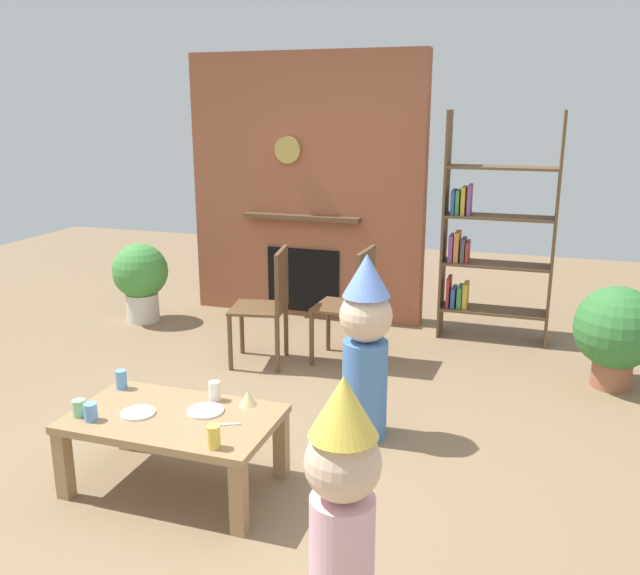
% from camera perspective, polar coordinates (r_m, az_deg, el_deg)
% --- Properties ---
extents(ground_plane, '(12.00, 12.00, 0.00)m').
position_cam_1_polar(ground_plane, '(3.95, -3.99, -13.83)').
color(ground_plane, '#846B4C').
extents(brick_fireplace_feature, '(2.20, 0.28, 2.40)m').
position_cam_1_polar(brick_fireplace_feature, '(6.18, -1.20, 8.42)').
color(brick_fireplace_feature, '#935138').
rests_on(brick_fireplace_feature, ground_plane).
extents(bookshelf, '(0.90, 0.28, 1.90)m').
position_cam_1_polar(bookshelf, '(5.71, 14.10, 4.04)').
color(bookshelf, brown).
rests_on(bookshelf, ground_plane).
extents(coffee_table, '(1.05, 0.62, 0.40)m').
position_cam_1_polar(coffee_table, '(3.55, -12.40, -11.54)').
color(coffee_table, '#9E7A51').
rests_on(coffee_table, ground_plane).
extents(paper_cup_near_left, '(0.07, 0.07, 0.09)m').
position_cam_1_polar(paper_cup_near_left, '(3.63, -19.93, -9.67)').
color(paper_cup_near_left, '#8CD18C').
rests_on(paper_cup_near_left, coffee_table).
extents(paper_cup_near_right, '(0.07, 0.07, 0.09)m').
position_cam_1_polar(paper_cup_near_right, '(3.56, -19.04, -10.04)').
color(paper_cup_near_right, '#669EE0').
rests_on(paper_cup_near_right, coffee_table).
extents(paper_cup_center, '(0.06, 0.06, 0.11)m').
position_cam_1_polar(paper_cup_center, '(3.89, -16.65, -7.55)').
color(paper_cup_center, '#669EE0').
rests_on(paper_cup_center, coffee_table).
extents(paper_cup_far_left, '(0.06, 0.06, 0.11)m').
position_cam_1_polar(paper_cup_far_left, '(3.63, -9.02, -8.74)').
color(paper_cup_far_left, silver).
rests_on(paper_cup_far_left, coffee_table).
extents(paper_cup_far_right, '(0.06, 0.06, 0.11)m').
position_cam_1_polar(paper_cup_far_right, '(3.16, -9.09, -12.50)').
color(paper_cup_far_right, '#F2CC4C').
rests_on(paper_cup_far_right, coffee_table).
extents(paper_plate_front, '(0.19, 0.19, 0.01)m').
position_cam_1_polar(paper_plate_front, '(3.52, -9.79, -10.37)').
color(paper_plate_front, white).
rests_on(paper_plate_front, coffee_table).
extents(paper_plate_rear, '(0.18, 0.18, 0.01)m').
position_cam_1_polar(paper_plate_rear, '(3.58, -15.31, -10.32)').
color(paper_plate_rear, white).
rests_on(paper_plate_rear, coffee_table).
extents(birthday_cake_slice, '(0.10, 0.10, 0.08)m').
position_cam_1_polar(birthday_cake_slice, '(3.56, -6.20, -9.41)').
color(birthday_cake_slice, '#EAC68C').
rests_on(birthday_cake_slice, coffee_table).
extents(table_fork, '(0.14, 0.08, 0.01)m').
position_cam_1_polar(table_fork, '(3.38, -8.14, -11.53)').
color(table_fork, silver).
rests_on(table_fork, coffee_table).
extents(child_with_cone_hat, '(0.28, 0.28, 1.02)m').
position_cam_1_polar(child_with_cone_hat, '(2.53, 1.94, -17.67)').
color(child_with_cone_hat, '#EAB2C6').
rests_on(child_with_cone_hat, ground_plane).
extents(child_in_pink, '(0.31, 0.31, 1.12)m').
position_cam_1_polar(child_in_pink, '(3.90, 3.91, -4.71)').
color(child_in_pink, '#4C7FC6').
rests_on(child_in_pink, ground_plane).
extents(dining_chair_left, '(0.47, 0.47, 0.90)m').
position_cam_1_polar(dining_chair_left, '(5.05, -4.31, -1.04)').
color(dining_chair_left, brown).
rests_on(dining_chair_left, ground_plane).
extents(dining_chair_middle, '(0.42, 0.42, 0.90)m').
position_cam_1_polar(dining_chair_middle, '(5.06, 2.89, -0.99)').
color(dining_chair_middle, brown).
rests_on(dining_chair_middle, ground_plane).
extents(potted_plant_tall, '(0.58, 0.58, 0.73)m').
position_cam_1_polar(potted_plant_tall, '(5.07, 24.05, -3.41)').
color(potted_plant_tall, '#9E5B42').
rests_on(potted_plant_tall, ground_plane).
extents(potted_plant_short, '(0.50, 0.50, 0.73)m').
position_cam_1_polar(potted_plant_short, '(6.31, -15.11, 0.91)').
color(potted_plant_short, beige).
rests_on(potted_plant_short, ground_plane).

